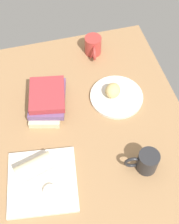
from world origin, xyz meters
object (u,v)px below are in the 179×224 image
object	(u,v)px
square_plate	(42,181)
book_stack	(47,100)
breakfast_wrap	(34,168)
second_mug	(93,46)
sauce_cup	(50,191)
scone_pastry	(113,90)
round_plate	(116,97)
coffee_mug	(146,161)

from	to	relation	value
square_plate	book_stack	bearing A→B (deg)	-13.44
breakfast_wrap	book_stack	size ratio (longest dim) A/B	0.55
square_plate	second_mug	world-z (taller)	second_mug
square_plate	sauce_cup	world-z (taller)	sauce_cup
scone_pastry	book_stack	distance (cm)	29.10
sauce_cup	second_mug	bearing A→B (deg)	-26.94
breakfast_wrap	sauce_cup	bearing A→B (deg)	-172.65
round_plate	book_stack	bearing A→B (deg)	83.31
round_plate	square_plate	distance (cm)	50.02
round_plate	coffee_mug	xyz separation A→B (cm)	(-35.14, -0.51, 4.15)
scone_pastry	breakfast_wrap	bearing A→B (deg)	125.71
round_plate	coffee_mug	world-z (taller)	coffee_mug
square_plate	sauce_cup	bearing A→B (deg)	-157.58
square_plate	second_mug	xyz separation A→B (cm)	(61.37, -36.13, 3.94)
book_stack	coffee_mug	bearing A→B (deg)	-141.16
square_plate	coffee_mug	world-z (taller)	coffee_mug
coffee_mug	round_plate	bearing A→B (deg)	0.84
scone_pastry	sauce_cup	size ratio (longest dim) A/B	1.56
round_plate	second_mug	xyz separation A→B (cm)	(30.07, 2.89, 4.04)
second_mug	square_plate	bearing A→B (deg)	149.51
sauce_cup	second_mug	xyz separation A→B (cm)	(66.73, -33.92, 1.95)
sauce_cup	breakfast_wrap	xyz separation A→B (cm)	(9.65, 3.98, 2.19)
sauce_cup	book_stack	size ratio (longest dim) A/B	0.19
coffee_mug	breakfast_wrap	bearing A→B (deg)	78.85
square_plate	book_stack	xyz separation A→B (cm)	(34.89, -8.34, 3.36)
round_plate	coffee_mug	bearing A→B (deg)	-179.16
breakfast_wrap	book_stack	world-z (taller)	same
round_plate	breakfast_wrap	world-z (taller)	breakfast_wrap
square_plate	breakfast_wrap	bearing A→B (deg)	22.42
scone_pastry	round_plate	bearing A→B (deg)	-123.11
coffee_mug	second_mug	xyz separation A→B (cm)	(65.22, 3.41, -0.11)
round_plate	sauce_cup	size ratio (longest dim) A/B	4.93
square_plate	coffee_mug	distance (cm)	39.93
scone_pastry	breakfast_wrap	size ratio (longest dim) A/B	0.53
scone_pastry	breakfast_wrap	world-z (taller)	breakfast_wrap
scone_pastry	square_plate	distance (cm)	49.56
book_stack	coffee_mug	size ratio (longest dim) A/B	1.99
round_plate	scone_pastry	distance (cm)	4.19
breakfast_wrap	second_mug	bearing A→B (deg)	-48.65
scone_pastry	square_plate	xyz separation A→B (cm)	(-32.40, 37.33, -3.57)
round_plate	breakfast_wrap	size ratio (longest dim) A/B	1.68
round_plate	book_stack	world-z (taller)	book_stack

